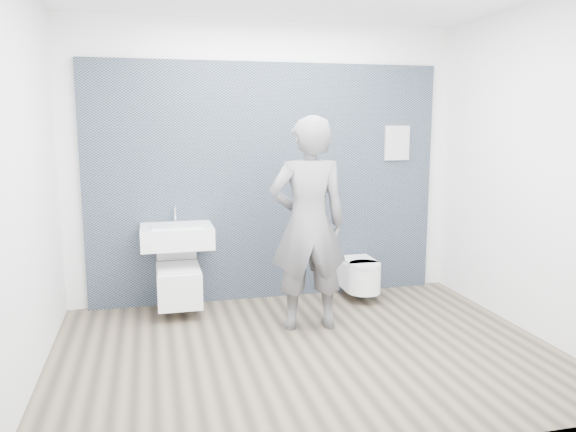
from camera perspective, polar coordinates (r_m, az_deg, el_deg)
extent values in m
plane|color=brown|center=(4.65, 1.83, -13.48)|extent=(4.00, 4.00, 0.00)
plane|color=white|center=(5.75, -2.17, 5.39)|extent=(4.00, 0.00, 4.00)
plane|color=white|center=(2.89, 10.08, 1.11)|extent=(4.00, 0.00, 4.00)
plane|color=white|center=(4.22, -25.26, 2.96)|extent=(0.00, 3.00, 3.00)
plane|color=white|center=(5.21, 23.67, 4.16)|extent=(0.00, 3.00, 3.00)
cube|color=black|center=(5.99, -2.03, -8.12)|extent=(3.60, 0.06, 2.40)
cube|color=white|center=(5.41, -11.22, -2.02)|extent=(0.67, 0.50, 0.20)
cube|color=silver|center=(5.37, -11.25, -1.05)|extent=(0.47, 0.33, 0.03)
cylinder|color=silver|center=(5.57, -11.38, 0.22)|extent=(0.02, 0.02, 0.17)
cylinder|color=silver|center=(5.51, -11.38, 0.88)|extent=(0.02, 0.11, 0.02)
cylinder|color=silver|center=(5.67, -11.29, -3.22)|extent=(0.04, 0.04, 0.13)
cube|color=white|center=(5.48, -11.04, -6.91)|extent=(0.41, 0.59, 0.34)
cylinder|color=silver|center=(5.40, -11.07, -5.45)|extent=(0.29, 0.29, 0.03)
cube|color=white|center=(5.39, -11.08, -5.17)|extent=(0.38, 0.47, 0.02)
cube|color=white|center=(5.53, -11.25, -2.66)|extent=(0.38, 0.21, 0.39)
cube|color=silver|center=(5.77, -11.14, -7.42)|extent=(0.11, 0.06, 0.08)
cube|color=white|center=(5.95, 7.02, -5.85)|extent=(0.34, 0.39, 0.28)
cylinder|color=white|center=(5.78, 7.72, -6.35)|extent=(0.34, 0.34, 0.28)
cube|color=white|center=(5.89, 7.15, -4.46)|extent=(0.32, 0.38, 0.03)
cylinder|color=white|center=(5.72, 7.83, -4.90)|extent=(0.32, 0.32, 0.03)
cube|color=silver|center=(6.13, 6.44, -6.36)|extent=(0.09, 0.06, 0.08)
cube|color=white|center=(6.37, 10.56, -7.19)|extent=(0.27, 0.03, 0.36)
imported|color=#5B5B60|center=(4.89, 2.07, -0.84)|extent=(0.71, 0.49, 1.87)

